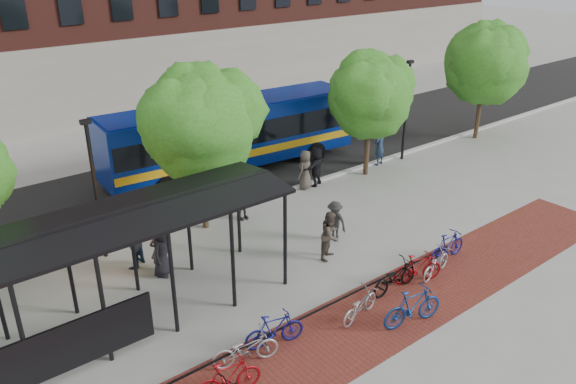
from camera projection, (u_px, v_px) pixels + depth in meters
ground at (317, 236)px, 21.70m from camera, size 160.00×160.00×0.00m
asphalt_street at (210, 174)px, 27.43m from camera, size 160.00×8.00×0.01m
curb at (257, 200)px, 24.54m from camera, size 160.00×0.25×0.12m
brick_strip at (375, 318)px, 16.99m from camera, size 24.00×3.00×0.01m
bike_rack_rail at (323, 320)px, 16.90m from camera, size 12.00×0.05×0.95m
bus_shelter at (109, 234)px, 15.54m from camera, size 10.60×3.07×3.60m
tree_b at (200, 118)px, 20.64m from camera, size 5.15×4.20×6.47m
tree_c at (371, 92)px, 25.88m from camera, size 4.66×3.80×5.92m
tree_d at (486, 60)px, 30.79m from camera, size 5.39×4.40×6.55m
lamp_post_left at (95, 186)px, 19.21m from camera, size 0.35×0.20×5.12m
lamp_post_right at (406, 108)px, 28.24m from camera, size 0.35×0.20×5.12m
bus at (232, 131)px, 27.22m from camera, size 12.93×3.82×3.44m
bike_1 at (228, 378)px, 13.92m from camera, size 1.80×0.84×1.05m
bike_2 at (245, 348)px, 14.98m from camera, size 1.96×1.15×0.97m
bike_3 at (274, 330)px, 15.63m from camera, size 1.83×0.94×1.06m
bike_6 at (360, 305)px, 16.82m from camera, size 1.81×0.94×0.90m
bike_7 at (413, 307)px, 16.48m from camera, size 2.11×1.00×1.22m
bike_8 at (395, 277)px, 18.12m from camera, size 1.95×0.68×1.02m
bike_9 at (418, 268)px, 18.57m from camera, size 1.83×1.09×1.06m
bike_10 at (436, 263)px, 18.99m from camera, size 1.82×0.94×0.91m
bike_11 at (448, 246)px, 19.90m from camera, size 1.79×0.53×1.07m
pedestrian_0 at (162, 250)px, 18.82m from camera, size 1.10×1.04×1.89m
pedestrian_1 at (158, 250)px, 19.18m from camera, size 0.65×0.53×1.54m
pedestrian_2 at (131, 243)px, 19.29m from camera, size 1.16×1.10×1.89m
pedestrian_4 at (242, 201)px, 22.71m from camera, size 0.97×0.46×1.60m
pedestrian_5 at (316, 166)px, 25.86m from camera, size 1.80×1.14×1.85m
pedestrian_6 at (305, 170)px, 25.50m from camera, size 1.04×0.85×1.83m
pedestrian_7 at (380, 146)px, 28.23m from camera, size 0.80×0.60×1.97m
pedestrian_8 at (331, 235)px, 19.87m from camera, size 1.09×0.99×1.81m
pedestrian_9 at (335, 221)px, 21.10m from camera, size 0.78×1.13×1.60m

